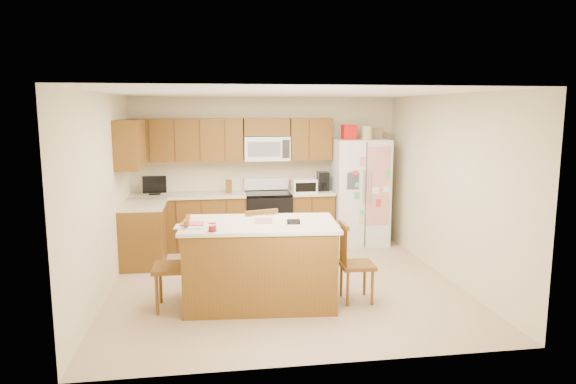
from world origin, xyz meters
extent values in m
plane|color=tan|center=(0.00, 0.00, 0.00)|extent=(4.50, 4.50, 0.00)
cube|color=beige|center=(0.00, 2.25, 1.25)|extent=(4.50, 0.10, 2.50)
cube|color=beige|center=(0.00, -2.25, 1.25)|extent=(4.50, 0.10, 2.50)
cube|color=beige|center=(-2.25, 0.00, 1.25)|extent=(0.10, 4.50, 2.50)
cube|color=beige|center=(2.25, 0.00, 1.25)|extent=(0.10, 4.50, 2.50)
cube|color=white|center=(0.00, 0.00, 2.50)|extent=(4.50, 4.50, 0.04)
cube|color=brown|center=(-1.31, 1.95, 0.44)|extent=(1.87, 0.60, 0.88)
cube|color=brown|center=(0.74, 1.95, 0.44)|extent=(0.72, 0.60, 0.88)
cube|color=brown|center=(-1.95, 1.17, 0.44)|extent=(0.60, 0.95, 0.88)
cube|color=beige|center=(-1.31, 1.94, 0.90)|extent=(1.87, 0.64, 0.04)
cube|color=beige|center=(0.74, 1.94, 0.90)|extent=(0.72, 0.64, 0.04)
cube|color=beige|center=(-1.94, 1.17, 0.90)|extent=(0.64, 0.95, 0.04)
cube|color=brown|center=(-1.32, 2.08, 1.80)|extent=(1.85, 0.33, 0.70)
cube|color=brown|center=(0.75, 2.08, 1.80)|extent=(0.70, 0.33, 0.70)
cube|color=brown|center=(0.00, 2.08, 2.00)|extent=(0.76, 0.33, 0.29)
cube|color=brown|center=(-2.08, 1.17, 1.80)|extent=(0.33, 0.95, 0.70)
cube|color=#4E240E|center=(-1.90, 1.92, 1.80)|extent=(0.02, 0.01, 0.66)
cube|color=#4E240E|center=(-1.90, 1.65, 0.44)|extent=(0.02, 0.01, 0.84)
cube|color=#4E240E|center=(-1.50, 1.92, 1.80)|extent=(0.02, 0.01, 0.66)
cube|color=#4E240E|center=(-1.50, 1.65, 0.44)|extent=(0.02, 0.01, 0.84)
cube|color=#4E240E|center=(-1.10, 1.92, 1.80)|extent=(0.02, 0.01, 0.66)
cube|color=#4E240E|center=(-1.10, 1.65, 0.44)|extent=(0.02, 0.01, 0.84)
cube|color=#4E240E|center=(-0.70, 1.92, 1.80)|extent=(0.01, 0.01, 0.66)
cube|color=#4E240E|center=(-0.70, 1.65, 0.44)|extent=(0.01, 0.01, 0.84)
cube|color=#4E240E|center=(0.70, 1.92, 1.80)|extent=(0.01, 0.01, 0.66)
cube|color=#4E240E|center=(0.70, 1.65, 0.44)|extent=(0.01, 0.01, 0.84)
cube|color=white|center=(0.00, 2.06, 1.65)|extent=(0.76, 0.38, 0.40)
cube|color=slate|center=(-0.06, 1.86, 1.65)|extent=(0.54, 0.01, 0.24)
cube|color=#262626|center=(0.30, 1.86, 1.65)|extent=(0.12, 0.01, 0.30)
cube|color=brown|center=(-0.65, 1.95, 1.03)|extent=(0.10, 0.14, 0.22)
cube|color=black|center=(-1.85, 1.97, 0.93)|extent=(0.18, 0.12, 0.02)
cube|color=black|center=(-1.85, 1.97, 1.09)|extent=(0.38, 0.03, 0.28)
cube|color=#B16A1D|center=(0.58, 2.03, 1.01)|extent=(0.35, 0.22, 0.18)
cube|color=white|center=(0.60, 1.80, 1.04)|extent=(0.40, 0.28, 0.23)
cube|color=black|center=(0.60, 1.66, 1.04)|extent=(0.34, 0.01, 0.15)
cube|color=black|center=(0.96, 2.00, 1.08)|extent=(0.18, 0.22, 0.32)
cylinder|color=black|center=(0.96, 1.93, 1.01)|extent=(0.12, 0.12, 0.12)
cube|color=black|center=(0.00, 1.93, 0.44)|extent=(0.76, 0.64, 0.88)
cube|color=black|center=(0.00, 1.60, 0.42)|extent=(0.68, 0.01, 0.42)
cube|color=black|center=(0.00, 1.93, 0.91)|extent=(0.76, 0.64, 0.03)
cube|color=white|center=(0.00, 2.19, 1.03)|extent=(0.76, 0.10, 0.20)
cube|color=white|center=(1.57, 1.88, 0.90)|extent=(0.90, 0.75, 1.80)
cube|color=#4C4C4C|center=(1.57, 1.49, 0.90)|extent=(0.02, 0.01, 1.75)
cube|color=silver|center=(1.52, 1.47, 1.05)|extent=(0.02, 0.03, 0.55)
cube|color=silver|center=(1.62, 1.47, 1.05)|extent=(0.02, 0.03, 0.55)
cube|color=#3F3F44|center=(1.35, 1.49, 1.15)|extent=(0.20, 0.01, 0.28)
cube|color=#D84C59|center=(1.77, 1.49, 1.05)|extent=(0.42, 0.01, 1.30)
cube|color=red|center=(1.37, 1.88, 1.92)|extent=(0.22, 0.22, 0.24)
cylinder|color=tan|center=(1.67, 1.82, 1.91)|extent=(0.18, 0.18, 0.22)
cube|color=#847152|center=(1.85, 1.96, 1.89)|extent=(0.18, 0.20, 0.18)
cube|color=brown|center=(-0.38, -0.66, 0.47)|extent=(1.79, 1.10, 0.95)
cube|color=beige|center=(-0.38, -0.66, 0.97)|extent=(1.88, 1.18, 0.04)
cylinder|color=red|center=(-0.93, -1.03, 1.02)|extent=(0.08, 0.08, 0.06)
cylinder|color=white|center=(-0.93, -1.03, 1.03)|extent=(0.09, 0.09, 0.09)
cube|color=#E3A7A3|center=(-0.33, -0.66, 1.02)|extent=(0.21, 0.17, 0.07)
cube|color=black|center=(0.00, -0.77, 1.01)|extent=(0.16, 0.13, 0.04)
cube|color=white|center=(-1.20, -0.78, 0.99)|extent=(0.32, 0.26, 0.02)
cube|color=#D84C4C|center=(-1.16, -0.70, 1.01)|extent=(0.27, 0.22, 0.01)
cylinder|color=white|center=(-0.70, -0.93, 0.99)|extent=(0.14, 0.04, 0.01)
cube|color=brown|center=(-1.40, -0.68, 0.49)|extent=(0.45, 0.47, 0.05)
cylinder|color=brown|center=(-1.56, -0.50, 0.24)|extent=(0.04, 0.04, 0.47)
cylinder|color=brown|center=(-1.56, -0.87, 0.24)|extent=(0.04, 0.04, 0.47)
cylinder|color=brown|center=(-1.23, -0.50, 0.24)|extent=(0.04, 0.04, 0.47)
cylinder|color=brown|center=(-1.23, -0.87, 0.24)|extent=(0.04, 0.04, 0.47)
cylinder|color=brown|center=(-1.21, -0.52, 0.78)|extent=(0.02, 0.02, 0.53)
cylinder|color=brown|center=(-1.21, -0.60, 0.78)|extent=(0.02, 0.02, 0.53)
cylinder|color=brown|center=(-1.21, -0.69, 0.78)|extent=(0.02, 0.02, 0.53)
cylinder|color=brown|center=(-1.21, -0.77, 0.78)|extent=(0.02, 0.02, 0.53)
cylinder|color=brown|center=(-1.21, -0.85, 0.78)|extent=(0.02, 0.02, 0.53)
cube|color=brown|center=(-1.21, -0.69, 1.04)|extent=(0.05, 0.44, 0.05)
cube|color=brown|center=(-0.37, -0.06, 0.49)|extent=(0.55, 0.54, 0.05)
cylinder|color=brown|center=(-0.23, 0.14, 0.23)|extent=(0.04, 0.04, 0.47)
cylinder|color=brown|center=(-0.58, 0.05, 0.23)|extent=(0.04, 0.04, 0.47)
cylinder|color=brown|center=(-0.15, -0.17, 0.23)|extent=(0.04, 0.04, 0.47)
cylinder|color=brown|center=(-0.50, -0.26, 0.23)|extent=(0.04, 0.04, 0.47)
cylinder|color=brown|center=(-0.16, -0.19, 0.77)|extent=(0.02, 0.02, 0.52)
cylinder|color=brown|center=(-0.24, -0.22, 0.77)|extent=(0.02, 0.02, 0.52)
cylinder|color=brown|center=(-0.32, -0.24, 0.77)|extent=(0.02, 0.02, 0.52)
cylinder|color=brown|center=(-0.39, -0.26, 0.77)|extent=(0.02, 0.02, 0.52)
cylinder|color=brown|center=(-0.47, -0.28, 0.77)|extent=(0.02, 0.02, 0.52)
cube|color=brown|center=(-0.32, -0.24, 1.03)|extent=(0.43, 0.16, 0.05)
cube|color=brown|center=(0.78, -0.76, 0.45)|extent=(0.41, 0.42, 0.04)
cylinder|color=brown|center=(0.92, -0.93, 0.21)|extent=(0.04, 0.04, 0.43)
cylinder|color=brown|center=(0.93, -0.59, 0.21)|extent=(0.04, 0.04, 0.43)
cylinder|color=brown|center=(0.63, -0.92, 0.21)|extent=(0.04, 0.04, 0.43)
cylinder|color=brown|center=(0.64, -0.59, 0.21)|extent=(0.04, 0.04, 0.43)
cylinder|color=brown|center=(0.61, -0.90, 0.70)|extent=(0.02, 0.02, 0.47)
cylinder|color=brown|center=(0.61, -0.83, 0.70)|extent=(0.02, 0.02, 0.47)
cylinder|color=brown|center=(0.61, -0.75, 0.70)|extent=(0.02, 0.02, 0.47)
cylinder|color=brown|center=(0.61, -0.68, 0.70)|extent=(0.02, 0.02, 0.47)
cylinder|color=brown|center=(0.62, -0.61, 0.70)|extent=(0.02, 0.02, 0.47)
cube|color=brown|center=(0.61, -0.75, 0.94)|extent=(0.05, 0.40, 0.05)
camera|label=1|loc=(-0.92, -6.52, 2.30)|focal=32.00mm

